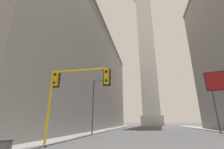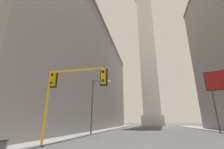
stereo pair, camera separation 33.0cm
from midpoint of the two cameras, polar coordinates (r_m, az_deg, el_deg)
sidewalk_left at (r=28.88m, az=-7.30°, el=-20.62°), size 5.00×81.88×0.15m
building_left at (r=43.75m, az=-19.58°, el=-0.91°), size 27.87×56.17×26.85m
obelisk at (r=79.10m, az=13.28°, el=9.52°), size 9.35×9.35×76.12m
traffic_light_near_left at (r=12.11m, az=-15.90°, el=-4.33°), size 5.02×0.52×5.71m
street_lamp at (r=21.64m, az=-5.97°, el=-9.56°), size 2.81×0.36×7.55m
billboard_sign at (r=30.51m, az=36.32°, el=-2.53°), size 4.40×0.95×9.86m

